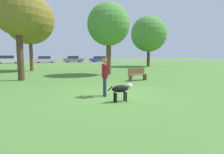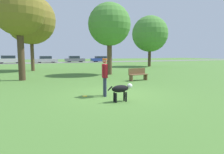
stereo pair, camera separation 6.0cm
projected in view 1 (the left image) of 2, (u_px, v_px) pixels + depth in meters
name	position (u px, v px, depth m)	size (l,w,h in m)	color
ground_plane	(114.00, 94.00, 9.05)	(120.00, 120.00, 0.00)	#4C7A33
far_road_strip	(43.00, 63.00, 40.00)	(120.00, 6.00, 0.01)	slate
person	(105.00, 74.00, 8.62)	(0.34, 0.71, 1.64)	#2D334C
dog	(122.00, 89.00, 7.66)	(1.06, 0.31, 0.69)	black
frisbee	(85.00, 96.00, 8.66)	(0.22, 0.22, 0.02)	yellow
tree_near_right	(109.00, 25.00, 17.23)	(3.69, 3.69, 6.20)	brown
tree_mid_center	(30.00, 20.00, 20.78)	(5.10, 5.10, 7.91)	brown
tree_near_left	(18.00, 11.00, 13.29)	(3.40, 3.40, 6.43)	#4C3826
tree_far_right	(149.00, 34.00, 28.30)	(5.07, 5.07, 7.16)	#4C3826
parked_car_white	(8.00, 60.00, 37.52)	(4.57, 1.67, 1.48)	white
parked_car_silver	(45.00, 60.00, 40.22)	(4.42, 1.88, 1.35)	#B7B7BC
parked_car_grey	(73.00, 59.00, 42.74)	(4.18, 1.90, 1.34)	slate
parked_car_blue	(100.00, 59.00, 44.89)	(4.60, 1.71, 1.27)	#284293
park_bench	(137.00, 74.00, 13.77)	(1.44, 0.56, 0.84)	brown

